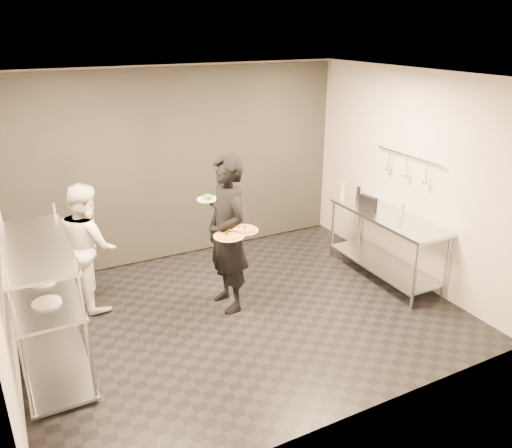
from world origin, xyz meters
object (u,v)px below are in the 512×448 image
pos_monitor (368,203)px  bottle_dark (358,193)px  chef (88,246)px  pizza_plate_far (244,229)px  salad_plate (208,198)px  bottle_clear (402,210)px  pizza_plate_near (229,235)px  bottle_green (342,191)px  prep_counter (386,235)px  waiter (227,234)px  pass_rack (45,300)px

pos_monitor → bottle_dark: bearing=58.4°
chef → pizza_plate_far: (1.62, -1.03, 0.29)m
pizza_plate_far → salad_plate: salad_plate is taller
bottle_clear → pizza_plate_near: bearing=176.9°
bottle_green → bottle_clear: (0.30, -0.92, -0.03)m
salad_plate → pos_monitor: (2.22, -0.33, -0.32)m
bottle_clear → salad_plate: bearing=163.6°
chef → pizza_plate_near: size_ratio=4.50×
pizza_plate_far → bottle_clear: pizza_plate_far is taller
pos_monitor → prep_counter: bearing=-77.3°
chef → salad_plate: chef is taller
prep_counter → pizza_plate_near: size_ratio=5.12×
bottle_green → chef: bearing=175.2°
waiter → bottle_dark: bearing=97.4°
chef → salad_plate: size_ratio=5.95×
pizza_plate_far → pos_monitor: pos_monitor is taller
pizza_plate_near → bottle_green: 2.30m
prep_counter → waiter: waiter is taller
pizza_plate_near → pizza_plate_far: (0.22, 0.05, 0.01)m
pos_monitor → bottle_clear: size_ratio=1.60×
chef → bottle_green: size_ratio=6.48×
pass_rack → bottle_dark: 4.43m
prep_counter → pizza_plate_near: (-2.33, 0.01, 0.45)m
chef → bottle_clear: (3.86, -1.22, 0.22)m
pass_rack → salad_plate: bearing=16.9°
pizza_plate_far → pass_rack: bearing=-178.3°
chef → pass_rack: bearing=141.1°
pass_rack → bottle_dark: pass_rack is taller
prep_counter → bottle_dark: bearing=86.7°
waiter → pizza_plate_far: bearing=30.9°
pass_rack → pizza_plate_near: pass_rack is taller
pos_monitor → bottle_dark: pos_monitor is taller
pizza_plate_far → bottle_green: bearing=20.7°
pass_rack → pizza_plate_near: bearing=0.4°
pizza_plate_near → pass_rack: bearing=-179.6°
chef → bottle_clear: bearing=-117.9°
pizza_plate_near → pos_monitor: 2.23m
prep_counter → pizza_plate_near: 2.37m
pos_monitor → salad_plate: bearing=161.0°
salad_plate → pos_monitor: salad_plate is taller
pass_rack → waiter: 2.11m
chef → bottle_clear: chef is taller
pizza_plate_near → pizza_plate_far: pizza_plate_far is taller
salad_plate → prep_counter: bearing=-14.5°
waiter → pizza_plate_far: size_ratio=5.87×
bottle_dark → prep_counter: bearing=-93.3°
chef → pos_monitor: (3.61, -0.82, 0.23)m
chef → bottle_dark: bearing=-106.4°
pass_rack → pizza_plate_far: 2.24m
pizza_plate_near → bottle_dark: bearing=16.1°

